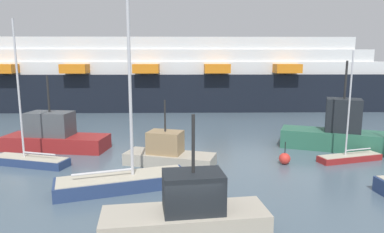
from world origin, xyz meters
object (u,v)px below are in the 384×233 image
fishing_boat_2 (168,153)px  fishing_boat_3 (187,215)px  cruise_ship (88,76)px  sailboat_3 (30,159)px  sailboat_0 (350,156)px  channel_buoy_0 (285,159)px  fishing_boat_1 (54,136)px  fishing_boat_0 (338,133)px  sailboat_1 (123,180)px

fishing_boat_2 → fishing_boat_3: bearing=114.2°
fishing_boat_2 → cruise_ship: bearing=-48.5°
sailboat_3 → fishing_boat_3: size_ratio=1.39×
sailboat_0 → channel_buoy_0: bearing=-8.2°
sailboat_0 → fishing_boat_1: (-21.69, 2.88, 0.69)m
sailboat_3 → channel_buoy_0: (17.07, 0.37, -0.07)m
sailboat_0 → cruise_ship: size_ratio=0.08×
sailboat_0 → fishing_boat_3: (-11.06, -10.39, 0.56)m
fishing_boat_3 → fishing_boat_0: bearing=40.9°
fishing_boat_2 → fishing_boat_1: bearing=-7.3°
channel_buoy_0 → cruise_ship: cruise_ship is taller
fishing_boat_3 → fishing_boat_2: bearing=90.0°
sailboat_0 → cruise_ship: (-26.07, 26.60, 4.09)m
sailboat_1 → fishing_boat_0: sailboat_1 is taller
sailboat_0 → fishing_boat_3: sailboat_0 is taller
sailboat_3 → fishing_boat_0: sailboat_3 is taller
sailboat_3 → fishing_boat_2: size_ratio=1.51×
sailboat_3 → fishing_boat_3: 14.17m
fishing_boat_2 → channel_buoy_0: size_ratio=4.09×
fishing_boat_1 → cruise_ship: (-4.38, 23.72, 3.40)m
fishing_boat_0 → sailboat_1: bearing=-131.1°
fishing_boat_2 → cruise_ship: 30.89m
fishing_boat_0 → channel_buoy_0: 6.49m
sailboat_3 → fishing_boat_2: (9.23, 0.21, 0.34)m
sailboat_3 → channel_buoy_0: sailboat_3 is taller
sailboat_0 → fishing_boat_0: sailboat_0 is taller
sailboat_3 → fishing_boat_0: (22.16, 4.29, 0.85)m
fishing_boat_1 → sailboat_0: bearing=179.4°
channel_buoy_0 → cruise_ship: bearing=128.0°
fishing_boat_1 → cruise_ship: cruise_ship is taller
fishing_boat_0 → fishing_boat_1: size_ratio=1.04×
fishing_boat_1 → sailboat_1: bearing=137.6°
sailboat_0 → channel_buoy_0: (-4.70, -0.76, 0.01)m
sailboat_0 → fishing_boat_1: 21.89m
fishing_boat_0 → sailboat_3: bearing=-149.3°
fishing_boat_3 → channel_buoy_0: bearing=47.7°
sailboat_0 → fishing_boat_1: bearing=-25.0°
sailboat_0 → sailboat_1: (-14.71, -5.26, 0.15)m
fishing_boat_3 → sailboat_1: bearing=116.5°
fishing_boat_0 → channel_buoy_0: (-5.10, -3.92, -0.92)m
sailboat_3 → fishing_boat_1: size_ratio=1.16×
sailboat_1 → cruise_ship: (-11.36, 31.86, 3.94)m
fishing_boat_0 → fishing_boat_2: 13.57m
sailboat_0 → fishing_boat_0: size_ratio=0.88×
sailboat_1 → fishing_boat_3: 6.31m
fishing_boat_3 → channel_buoy_0: (6.36, 9.63, -0.55)m
fishing_boat_2 → sailboat_1: bearing=78.6°
sailboat_3 → fishing_boat_3: bearing=153.9°
sailboat_1 → fishing_boat_1: bearing=111.2°
sailboat_0 → sailboat_3: sailboat_3 is taller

